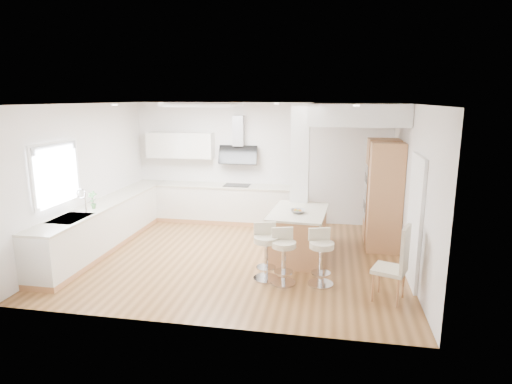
% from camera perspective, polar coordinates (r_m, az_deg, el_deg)
% --- Properties ---
extents(ground, '(6.00, 6.00, 0.00)m').
position_cam_1_polar(ground, '(8.07, -2.44, -8.63)').
color(ground, olive).
rests_on(ground, ground).
extents(ceiling, '(6.00, 5.00, 0.02)m').
position_cam_1_polar(ceiling, '(8.07, -2.44, -8.63)').
color(ceiling, white).
rests_on(ceiling, ground).
extents(wall_back, '(6.00, 0.04, 2.80)m').
position_cam_1_polar(wall_back, '(10.10, 0.58, 3.90)').
color(wall_back, silver).
rests_on(wall_back, ground).
extents(wall_left, '(0.04, 5.00, 2.80)m').
position_cam_1_polar(wall_left, '(8.83, -21.90, 1.75)').
color(wall_left, silver).
rests_on(wall_left, ground).
extents(wall_right, '(0.04, 5.00, 2.80)m').
position_cam_1_polar(wall_right, '(7.62, 20.06, 0.31)').
color(wall_right, silver).
rests_on(wall_right, ground).
extents(skylight, '(4.10, 2.10, 0.06)m').
position_cam_1_polar(skylight, '(8.32, -7.13, 11.45)').
color(skylight, white).
rests_on(skylight, ground).
extents(window_left, '(0.06, 1.28, 1.07)m').
position_cam_1_polar(window_left, '(8.02, -25.16, 2.60)').
color(window_left, silver).
rests_on(window_left, ground).
extents(doorway_right, '(0.05, 1.00, 2.10)m').
position_cam_1_polar(doorway_right, '(7.13, 20.41, -3.82)').
color(doorway_right, '#474038').
rests_on(doorway_right, ground).
extents(counter_left, '(0.63, 4.50, 1.35)m').
position_cam_1_polar(counter_left, '(9.08, -19.05, -3.86)').
color(counter_left, tan).
rests_on(counter_left, ground).
extents(counter_back, '(3.62, 0.63, 2.50)m').
position_cam_1_polar(counter_back, '(10.16, -4.79, -0.14)').
color(counter_back, tan).
rests_on(counter_back, ground).
extents(pillar, '(0.35, 0.35, 2.80)m').
position_cam_1_polar(pillar, '(8.45, 5.85, 2.15)').
color(pillar, white).
rests_on(pillar, ground).
extents(soffit, '(1.78, 2.20, 0.40)m').
position_cam_1_polar(soffit, '(8.76, 13.23, 10.15)').
color(soffit, white).
rests_on(soffit, ground).
extents(oven_column, '(0.63, 1.21, 2.10)m').
position_cam_1_polar(oven_column, '(8.83, 16.52, -0.18)').
color(oven_column, tan).
rests_on(oven_column, ground).
extents(peninsula, '(1.08, 1.53, 0.96)m').
position_cam_1_polar(peninsula, '(7.94, 5.66, -5.58)').
color(peninsula, tan).
rests_on(peninsula, ground).
extents(bar_stool_a, '(0.52, 0.52, 0.93)m').
position_cam_1_polar(bar_stool_a, '(6.96, 1.34, -7.55)').
color(bar_stool_a, silver).
rests_on(bar_stool_a, ground).
extents(bar_stool_b, '(0.50, 0.50, 0.89)m').
position_cam_1_polar(bar_stool_b, '(6.83, 3.70, -8.17)').
color(bar_stool_b, silver).
rests_on(bar_stool_b, ground).
extents(bar_stool_c, '(0.51, 0.51, 0.90)m').
position_cam_1_polar(bar_stool_c, '(6.85, 8.68, -8.20)').
color(bar_stool_c, silver).
rests_on(bar_stool_c, ground).
extents(dining_chair, '(0.57, 0.57, 1.15)m').
position_cam_1_polar(dining_chair, '(6.51, 18.30, -8.80)').
color(dining_chair, beige).
rests_on(dining_chair, ground).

